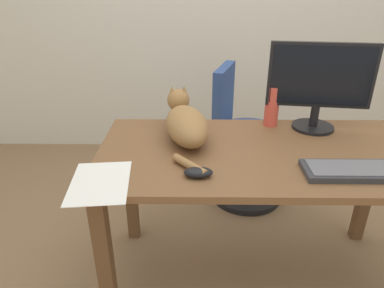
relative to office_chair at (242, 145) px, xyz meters
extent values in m
plane|color=#846647|center=(-0.01, -0.73, -0.39)|extent=(8.00, 8.00, 0.00)
cube|color=brown|center=(-0.01, -0.73, 0.32)|extent=(1.44, 0.71, 0.03)
cube|color=brown|center=(-0.67, -1.03, -0.04)|extent=(0.06, 0.06, 0.69)
cube|color=brown|center=(-0.67, -0.44, -0.04)|extent=(0.06, 0.06, 0.69)
cube|color=brown|center=(0.65, -0.44, -0.04)|extent=(0.06, 0.06, 0.69)
cylinder|color=black|center=(0.05, -0.02, -0.37)|extent=(0.48, 0.48, 0.04)
cylinder|color=black|center=(0.05, -0.02, -0.16)|extent=(0.06, 0.06, 0.44)
cylinder|color=navy|center=(0.05, -0.02, 0.09)|extent=(0.44, 0.44, 0.06)
cube|color=navy|center=(-0.13, 0.04, 0.32)|extent=(0.16, 0.35, 0.40)
cylinder|color=black|center=(0.27, -0.49, 0.34)|extent=(0.20, 0.20, 0.01)
cylinder|color=black|center=(0.27, -0.49, 0.40)|extent=(0.04, 0.04, 0.10)
cube|color=black|center=(0.27, -0.49, 0.60)|extent=(0.48, 0.08, 0.30)
cube|color=black|center=(0.27, -0.50, 0.60)|extent=(0.45, 0.06, 0.27)
cube|color=#333338|center=(0.32, -0.93, 0.35)|extent=(0.44, 0.15, 0.02)
cube|color=slate|center=(0.32, -0.93, 0.36)|extent=(0.40, 0.12, 0.00)
ellipsoid|color=olive|center=(-0.35, -0.64, 0.41)|extent=(0.26, 0.39, 0.15)
sphere|color=olive|center=(-0.39, -0.43, 0.46)|extent=(0.11, 0.11, 0.11)
cone|color=olive|center=(-0.42, -0.44, 0.51)|extent=(0.04, 0.04, 0.04)
cone|color=olive|center=(-0.36, -0.43, 0.51)|extent=(0.04, 0.04, 0.04)
cylinder|color=olive|center=(-0.33, -0.90, 0.36)|extent=(0.14, 0.16, 0.03)
ellipsoid|color=black|center=(-0.30, -0.96, 0.35)|extent=(0.11, 0.06, 0.04)
cube|color=white|center=(-0.66, -1.00, 0.34)|extent=(0.24, 0.32, 0.00)
cylinder|color=#D84C3D|center=(0.07, -0.45, 0.44)|extent=(0.07, 0.07, 0.20)
cylinder|color=silver|center=(0.07, -0.45, 0.55)|extent=(0.04, 0.04, 0.02)
camera|label=1|loc=(-0.31, -2.08, 1.02)|focal=32.64mm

